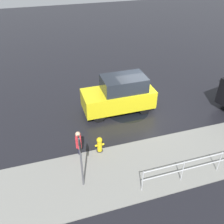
{
  "coord_description": "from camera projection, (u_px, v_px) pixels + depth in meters",
  "views": [
    {
      "loc": [
        5.25,
        10.91,
        7.94
      ],
      "look_at": [
        2.19,
        1.09,
        0.9
      ],
      "focal_mm": 40.0,
      "sensor_mm": 36.0,
      "label": 1
    }
  ],
  "objects": [
    {
      "name": "sign_post",
      "position": [
        81.0,
        156.0,
        8.95
      ],
      "size": [
        0.07,
        0.44,
        2.4
      ],
      "color": "#4C4C51",
      "rests_on": "ground"
    },
    {
      "name": "ground_plane",
      "position": [
        143.0,
        108.0,
        14.37
      ],
      "size": [
        60.0,
        60.0,
        0.0
      ],
      "primitive_type": "plane",
      "color": "black"
    },
    {
      "name": "fire_hydrant",
      "position": [
        100.0,
        145.0,
        11.2
      ],
      "size": [
        0.42,
        0.31,
        0.8
      ],
      "color": "gold",
      "rests_on": "ground"
    },
    {
      "name": "pedestrian",
      "position": [
        79.0,
        142.0,
        10.95
      ],
      "size": [
        0.3,
        0.56,
        1.22
      ],
      "color": "#B2262D",
      "rests_on": "ground"
    },
    {
      "name": "kerb_strip",
      "position": [
        180.0,
        158.0,
        11.05
      ],
      "size": [
        24.0,
        3.2,
        0.04
      ],
      "primitive_type": "cube",
      "color": "slate",
      "rests_on": "ground"
    },
    {
      "name": "moving_hatchback",
      "position": [
        120.0,
        95.0,
        13.64
      ],
      "size": [
        3.91,
        1.72,
        2.06
      ],
      "color": "yellow",
      "rests_on": "ground"
    },
    {
      "name": "puddle_patch",
      "position": [
        127.0,
        110.0,
        14.18
      ],
      "size": [
        2.45,
        2.45,
        0.01
      ],
      "primitive_type": "cylinder",
      "color": "black",
      "rests_on": "ground"
    }
  ]
}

